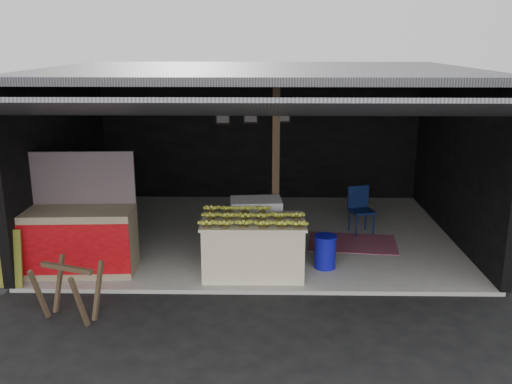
{
  "coord_description": "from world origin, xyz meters",
  "views": [
    {
      "loc": [
        0.14,
        -7.38,
        3.48
      ],
      "look_at": [
        -0.02,
        1.49,
        1.1
      ],
      "focal_mm": 40.0,
      "sensor_mm": 36.0,
      "label": 1
    }
  ],
  "objects_px": {
    "white_crate": "(256,226)",
    "neighbor_stall": "(76,238)",
    "plastic_chair": "(360,206)",
    "water_barrel": "(325,253)",
    "banana_table": "(253,247)",
    "sawhorse": "(68,286)"
  },
  "relations": [
    {
      "from": "neighbor_stall",
      "to": "water_barrel",
      "type": "bearing_deg",
      "value": -0.06
    },
    {
      "from": "white_crate",
      "to": "neighbor_stall",
      "type": "distance_m",
      "value": 2.82
    },
    {
      "from": "banana_table",
      "to": "sawhorse",
      "type": "relative_size",
      "value": 1.82
    },
    {
      "from": "white_crate",
      "to": "neighbor_stall",
      "type": "relative_size",
      "value": 0.51
    },
    {
      "from": "water_barrel",
      "to": "neighbor_stall",
      "type": "bearing_deg",
      "value": -177.02
    },
    {
      "from": "white_crate",
      "to": "plastic_chair",
      "type": "relative_size",
      "value": 1.07
    },
    {
      "from": "white_crate",
      "to": "sawhorse",
      "type": "xyz_separation_m",
      "value": [
        -2.33,
        -2.3,
        -0.05
      ]
    },
    {
      "from": "banana_table",
      "to": "sawhorse",
      "type": "distance_m",
      "value": 2.71
    },
    {
      "from": "plastic_chair",
      "to": "neighbor_stall",
      "type": "bearing_deg",
      "value": -172.71
    },
    {
      "from": "sawhorse",
      "to": "water_barrel",
      "type": "relative_size",
      "value": 1.73
    },
    {
      "from": "banana_table",
      "to": "white_crate",
      "type": "height_order",
      "value": "white_crate"
    },
    {
      "from": "water_barrel",
      "to": "plastic_chair",
      "type": "xyz_separation_m",
      "value": [
        0.79,
        1.71,
        0.26
      ]
    },
    {
      "from": "white_crate",
      "to": "sawhorse",
      "type": "relative_size",
      "value": 1.08
    },
    {
      "from": "white_crate",
      "to": "neighbor_stall",
      "type": "bearing_deg",
      "value": -167.69
    },
    {
      "from": "sawhorse",
      "to": "plastic_chair",
      "type": "bearing_deg",
      "value": 59.02
    },
    {
      "from": "water_barrel",
      "to": "plastic_chair",
      "type": "relative_size",
      "value": 0.57
    },
    {
      "from": "water_barrel",
      "to": "plastic_chair",
      "type": "height_order",
      "value": "plastic_chair"
    },
    {
      "from": "white_crate",
      "to": "water_barrel",
      "type": "xyz_separation_m",
      "value": [
        1.08,
        -0.64,
        -0.21
      ]
    },
    {
      "from": "banana_table",
      "to": "white_crate",
      "type": "xyz_separation_m",
      "value": [
        0.02,
        0.88,
        0.03
      ]
    },
    {
      "from": "sawhorse",
      "to": "water_barrel",
      "type": "bearing_deg",
      "value": 46.26
    },
    {
      "from": "sawhorse",
      "to": "plastic_chair",
      "type": "distance_m",
      "value": 5.39
    },
    {
      "from": "banana_table",
      "to": "water_barrel",
      "type": "xyz_separation_m",
      "value": [
        1.1,
        0.25,
        -0.18
      ]
    }
  ]
}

